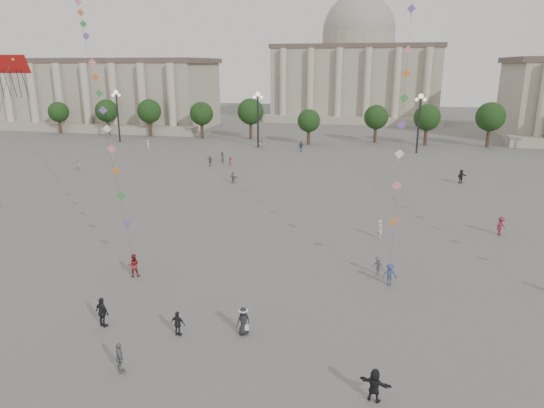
# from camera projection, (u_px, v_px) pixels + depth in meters

# --- Properties ---
(ground) EXTENTS (360.00, 360.00, 0.00)m
(ground) POSITION_uv_depth(u_px,v_px,m) (203.00, 359.00, 26.52)
(ground) COLOR #5C5A57
(ground) RESTS_ON ground
(hall_west) EXTENTS (84.00, 26.22, 17.20)m
(hall_west) POSITION_uv_depth(u_px,v_px,m) (61.00, 93.00, 128.29)
(hall_west) COLOR #A9A18E
(hall_west) RESTS_ON ground
(hall_central) EXTENTS (48.30, 34.30, 35.50)m
(hall_central) POSITION_uv_depth(u_px,v_px,m) (357.00, 70.00, 143.66)
(hall_central) COLOR #A9A18E
(hall_central) RESTS_ON ground
(tree_row) EXTENTS (137.12, 5.12, 8.00)m
(tree_row) POSITION_uv_depth(u_px,v_px,m) (339.00, 117.00, 98.10)
(tree_row) COLOR #3B291D
(tree_row) RESTS_ON ground
(lamp_post_far_west) EXTENTS (2.00, 0.90, 10.65)m
(lamp_post_far_west) POSITION_uv_depth(u_px,v_px,m) (117.00, 106.00, 99.75)
(lamp_post_far_west) COLOR #262628
(lamp_post_far_west) RESTS_ON ground
(lamp_post_mid_west) EXTENTS (2.00, 0.90, 10.65)m
(lamp_post_mid_west) POSITION_uv_depth(u_px,v_px,m) (258.00, 109.00, 93.30)
(lamp_post_mid_west) COLOR #262628
(lamp_post_mid_west) RESTS_ON ground
(lamp_post_mid_east) EXTENTS (2.00, 0.90, 10.65)m
(lamp_post_mid_east) POSITION_uv_depth(u_px,v_px,m) (420.00, 112.00, 86.84)
(lamp_post_mid_east) COLOR #262628
(lamp_post_mid_east) RESTS_ON ground
(person_crowd_0) EXTENTS (1.22, 1.01, 1.94)m
(person_crowd_0) POSITION_uv_depth(u_px,v_px,m) (301.00, 146.00, 90.33)
(person_crowd_0) COLOR navy
(person_crowd_0) RESTS_ON ground
(person_crowd_1) EXTENTS (0.92, 0.97, 1.58)m
(person_crowd_1) POSITION_uv_depth(u_px,v_px,m) (79.00, 165.00, 74.34)
(person_crowd_1) COLOR beige
(person_crowd_1) RESTS_ON ground
(person_crowd_3) EXTENTS (1.65, 0.90, 1.69)m
(person_crowd_3) POSITION_uv_depth(u_px,v_px,m) (375.00, 385.00, 23.02)
(person_crowd_3) COLOR black
(person_crowd_3) RESTS_ON ground
(person_crowd_4) EXTENTS (1.77, 1.11, 1.82)m
(person_crowd_4) POSITION_uv_depth(u_px,v_px,m) (262.00, 144.00, 92.91)
(person_crowd_4) COLOR beige
(person_crowd_4) RESTS_ON ground
(person_crowd_6) EXTENTS (1.15, 1.01, 1.55)m
(person_crowd_6) POSITION_uv_depth(u_px,v_px,m) (378.00, 266.00, 36.94)
(person_crowd_6) COLOR #56575B
(person_crowd_6) RESTS_ON ground
(person_crowd_8) EXTENTS (1.32, 1.31, 1.83)m
(person_crowd_8) POSITION_uv_depth(u_px,v_px,m) (501.00, 226.00, 45.63)
(person_crowd_8) COLOR maroon
(person_crowd_8) RESTS_ON ground
(person_crowd_9) EXTENTS (1.65, 1.62, 1.89)m
(person_crowd_9) POSITION_uv_depth(u_px,v_px,m) (461.00, 176.00, 65.87)
(person_crowd_9) COLOR black
(person_crowd_9) RESTS_ON ground
(person_crowd_10) EXTENTS (0.69, 0.81, 1.90)m
(person_crowd_10) POSITION_uv_depth(u_px,v_px,m) (148.00, 145.00, 91.89)
(person_crowd_10) COLOR white
(person_crowd_10) RESTS_ON ground
(person_crowd_12) EXTENTS (1.48, 1.19, 1.58)m
(person_crowd_12) POSITION_uv_depth(u_px,v_px,m) (233.00, 177.00, 65.94)
(person_crowd_12) COLOR slate
(person_crowd_12) RESTS_ON ground
(person_crowd_13) EXTENTS (0.71, 0.76, 1.75)m
(person_crowd_13) POSITION_uv_depth(u_px,v_px,m) (380.00, 229.00, 44.90)
(person_crowd_13) COLOR silver
(person_crowd_13) RESTS_ON ground
(person_crowd_16) EXTENTS (1.01, 0.50, 1.65)m
(person_crowd_16) POSITION_uv_depth(u_px,v_px,m) (210.00, 161.00, 77.32)
(person_crowd_16) COLOR #5A5A5F
(person_crowd_16) RESTS_ON ground
(person_crowd_17) EXTENTS (0.97, 1.14, 1.53)m
(person_crowd_17) POSITION_uv_depth(u_px,v_px,m) (230.00, 162.00, 76.64)
(person_crowd_17) COLOR maroon
(person_crowd_17) RESTS_ON ground
(person_crowd_20) EXTENTS (1.08, 1.09, 1.77)m
(person_crowd_20) POSITION_uv_depth(u_px,v_px,m) (222.00, 157.00, 80.08)
(person_crowd_20) COLOR #7E6D57
(person_crowd_20) RESTS_ON ground
(tourist_1) EXTENTS (1.23, 0.86, 1.93)m
(tourist_1) POSITION_uv_depth(u_px,v_px,m) (102.00, 312.00, 29.56)
(tourist_1) COLOR black
(tourist_1) RESTS_ON ground
(tourist_3) EXTENTS (0.98, 1.02, 1.71)m
(tourist_3) POSITION_uv_depth(u_px,v_px,m) (120.00, 358.00, 25.14)
(tourist_3) COLOR slate
(tourist_3) RESTS_ON ground
(tourist_4) EXTENTS (0.96, 0.50, 1.56)m
(tourist_4) POSITION_uv_depth(u_px,v_px,m) (178.00, 324.00, 28.62)
(tourist_4) COLOR black
(tourist_4) RESTS_ON ground
(kite_flyer_0) EXTENTS (1.06, 0.95, 1.81)m
(kite_flyer_0) POSITION_uv_depth(u_px,v_px,m) (134.00, 265.00, 36.69)
(kite_flyer_0) COLOR maroon
(kite_flyer_0) RESTS_ON ground
(kite_flyer_1) EXTENTS (1.17, 0.79, 1.66)m
(kite_flyer_1) POSITION_uv_depth(u_px,v_px,m) (390.00, 275.00, 35.20)
(kite_flyer_1) COLOR navy
(kite_flyer_1) RESTS_ON ground
(hat_person) EXTENTS (0.99, 0.97, 1.72)m
(hat_person) POSITION_uv_depth(u_px,v_px,m) (243.00, 321.00, 28.74)
(hat_person) COLOR black
(hat_person) RESTS_ON ground
(dragon_kite) EXTENTS (2.30, 5.20, 17.10)m
(dragon_kite) POSITION_uv_depth(u_px,v_px,m) (11.00, 79.00, 27.73)
(dragon_kite) COLOR #B01312
(dragon_kite) RESTS_ON ground
(kite_train_west) EXTENTS (28.15, 35.53, 57.60)m
(kite_train_west) POSITION_uv_depth(u_px,v_px,m) (81.00, 18.00, 52.36)
(kite_train_west) COLOR #3F3F3F
(kite_train_west) RESTS_ON ground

